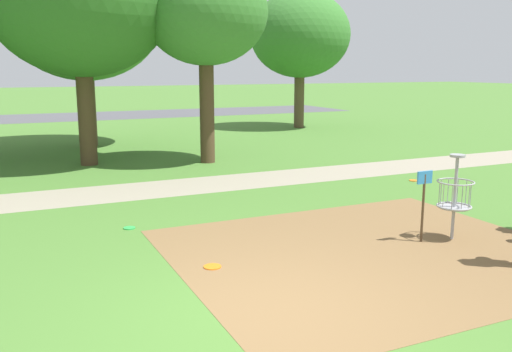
{
  "coord_description": "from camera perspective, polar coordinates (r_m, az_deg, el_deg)",
  "views": [
    {
      "loc": [
        -2.45,
        -5.17,
        2.73
      ],
      "look_at": [
        1.2,
        2.76,
        1.0
      ],
      "focal_mm": 38.45,
      "sensor_mm": 36.0,
      "label": 1
    }
  ],
  "objects": [
    {
      "name": "frisbee_scattered_b",
      "position": [
        14.0,
        16.05,
        -0.45
      ],
      "size": [
        0.21,
        0.21,
        0.02
      ],
      "primitive_type": "cylinder",
      "color": "orange",
      "rests_on": "ground"
    },
    {
      "name": "frisbee_scattered_a",
      "position": [
        9.76,
        -13.04,
        -5.29
      ],
      "size": [
        0.2,
        0.2,
        0.02
      ],
      "primitive_type": "cylinder",
      "color": "green",
      "rests_on": "ground"
    },
    {
      "name": "ground_plane",
      "position": [
        6.34,
        0.61,
        -14.29
      ],
      "size": [
        160.0,
        160.0,
        0.0
      ],
      "primitive_type": "plane",
      "color": "#47752D"
    },
    {
      "name": "frisbee_near_basket",
      "position": [
        7.75,
        -4.56,
        -9.4
      ],
      "size": [
        0.25,
        0.25,
        0.02
      ],
      "primitive_type": "cylinder",
      "color": "orange",
      "rests_on": "ground"
    },
    {
      "name": "tree_near_right",
      "position": [
        20.37,
        -17.55,
        15.88
      ],
      "size": [
        5.43,
        5.43,
        6.89
      ],
      "color": "brown",
      "rests_on": "ground"
    },
    {
      "name": "dirt_tee_pad",
      "position": [
        8.51,
        11.75,
        -7.73
      ],
      "size": [
        5.79,
        5.01,
        0.01
      ],
      "primitive_type": "cube",
      "color": "brown",
      "rests_on": "ground"
    },
    {
      "name": "gravel_path",
      "position": [
        12.62,
        -12.92,
        -1.57
      ],
      "size": [
        40.0,
        1.8,
        0.0
      ],
      "primitive_type": "cube",
      "color": "gray",
      "rests_on": "ground"
    },
    {
      "name": "tree_mid_left",
      "position": [
        25.56,
        4.61,
        14.4
      ],
      "size": [
        4.51,
        4.51,
        6.11
      ],
      "color": "brown",
      "rests_on": "ground"
    },
    {
      "name": "disc_golf_basket",
      "position": [
        9.27,
        19.67,
        -1.77
      ],
      "size": [
        0.98,
        0.58,
        1.39
      ],
      "color": "#9E9EA3",
      "rests_on": "ground"
    },
    {
      "name": "tree_near_left",
      "position": [
        16.01,
        -5.3,
        16.55
      ],
      "size": [
        3.52,
        3.52,
        5.77
      ],
      "color": "#4C3823",
      "rests_on": "ground"
    },
    {
      "name": "parking_lot_strip",
      "position": [
        32.92,
        -20.46,
        5.74
      ],
      "size": [
        36.0,
        6.0,
        0.01
      ],
      "primitive_type": "cube",
      "color": "#4C4C51",
      "rests_on": "ground"
    }
  ]
}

